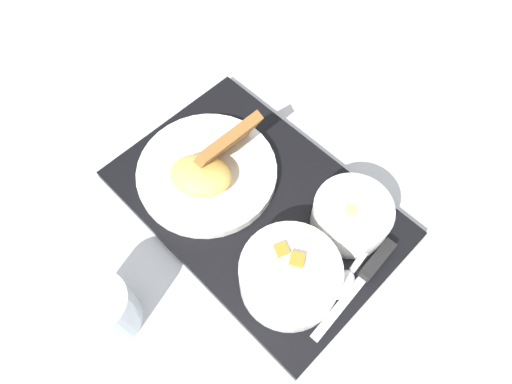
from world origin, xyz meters
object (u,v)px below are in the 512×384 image
Objects in this scene: bowl_soup at (352,214)px; plate_main at (209,169)px; knife at (371,268)px; spoon at (349,274)px; bowl_salad at (290,275)px; glass_water at (106,311)px.

bowl_soup is 0.22m from plate_main.
plate_main is 0.28m from knife.
bowl_soup reaches higher than spoon.
glass_water reaches higher than bowl_salad.
spoon is (-0.06, -0.06, -0.03)m from bowl_salad.
bowl_soup is 0.52× the size of plate_main.
bowl_salad is 0.12m from knife.
plate_main is at bearing 19.20° from bowl_soup.
glass_water is (0.16, 0.32, -0.01)m from bowl_soup.
spoon is at bearing -129.38° from glass_water.
bowl_salad is 1.50× the size of glass_water.
glass_water is (0.22, 0.28, 0.02)m from knife.
bowl_salad reaches higher than bowl_soup.
glass_water is (0.21, 0.25, 0.02)m from spoon.
bowl_soup reaches higher than knife.
knife is at bearing 144.84° from spoon.
bowl_salad is at bearing -128.48° from glass_water.
bowl_salad reaches higher than spoon.
knife is 0.03m from spoon.
glass_water is at bearing -41.16° from spoon.
spoon is at bearing -131.93° from bowl_salad.
glass_water is at bearing 102.06° from plate_main.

